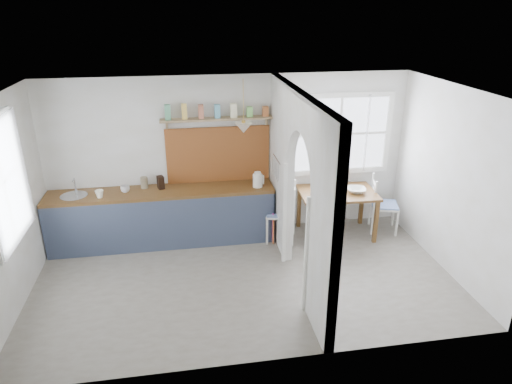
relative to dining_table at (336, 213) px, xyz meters
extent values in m
cube|color=gray|center=(-1.67, -1.11, -0.38)|extent=(5.80, 3.20, 0.01)
cube|color=white|center=(-1.67, -1.11, 2.22)|extent=(5.80, 3.20, 0.01)
cube|color=white|center=(-1.67, 0.49, 0.92)|extent=(5.80, 0.01, 2.60)
cube|color=white|center=(-1.67, -2.71, 0.92)|extent=(5.80, 0.01, 2.60)
cube|color=white|center=(-4.57, -1.11, 0.92)|extent=(0.01, 3.20, 2.60)
cube|color=white|center=(1.23, -1.11, 0.92)|extent=(0.01, 3.20, 2.60)
cube|color=white|center=(-0.97, -2.31, 0.92)|extent=(0.12, 0.80, 2.60)
cube|color=white|center=(-0.97, -0.11, 0.92)|extent=(0.12, 1.20, 2.60)
cube|color=white|center=(-0.97, -1.31, 1.69)|extent=(0.12, 1.20, 1.05)
cube|color=brown|center=(-2.80, 0.19, 0.49)|extent=(3.50, 0.60, 0.05)
cube|color=#444D67|center=(-2.80, -0.10, 0.04)|extent=(3.50, 0.03, 0.85)
cube|color=black|center=(-2.80, 0.24, 0.04)|extent=(3.46, 0.45, 0.85)
cylinder|color=silver|center=(-4.10, 0.19, 0.51)|extent=(0.40, 0.40, 0.02)
cube|color=#984E19|center=(-1.88, 0.46, 0.97)|extent=(1.65, 0.03, 0.90)
cube|color=#9B8057|center=(-1.88, 0.38, 1.57)|extent=(1.75, 0.20, 0.03)
cube|color=#499267|center=(-2.62, 0.38, 1.67)|extent=(0.09, 0.09, 0.18)
cube|color=gold|center=(-2.37, 0.38, 1.67)|extent=(0.09, 0.09, 0.18)
cube|color=#9A5238|center=(-2.13, 0.38, 1.67)|extent=(0.09, 0.09, 0.18)
cube|color=teal|center=(-1.88, 0.38, 1.67)|extent=(0.09, 0.09, 0.18)
cube|color=#F9F0B8|center=(-1.63, 0.38, 1.67)|extent=(0.09, 0.09, 0.18)
cube|color=#6CBF52|center=(-1.38, 0.38, 1.67)|extent=(0.09, 0.09, 0.18)
cube|color=#B25A25|center=(-1.13, 0.38, 1.67)|extent=(0.09, 0.09, 0.18)
cone|color=#F3E6CF|center=(-1.52, 0.04, 1.50)|extent=(0.26, 0.26, 0.16)
cylinder|color=silver|center=(-1.06, -0.21, 1.07)|extent=(0.02, 0.50, 0.02)
imported|color=white|center=(-3.70, 0.05, 0.58)|extent=(0.15, 0.15, 0.12)
imported|color=silver|center=(-3.35, 0.21, 0.57)|extent=(0.18, 0.18, 0.11)
cube|color=black|center=(-2.81, 0.28, 0.62)|extent=(0.13, 0.15, 0.20)
cylinder|color=#807357|center=(-3.06, 0.34, 0.61)|extent=(0.13, 0.13, 0.18)
cube|color=#DB288A|center=(-1.09, -0.14, -0.11)|extent=(0.02, 0.03, 0.49)
cube|color=#D05F31|center=(-1.09, -0.18, -0.13)|extent=(0.02, 0.03, 0.48)
imported|color=silver|center=(0.29, -0.07, 0.42)|extent=(0.36, 0.36, 0.07)
imported|color=#517958|center=(-0.15, -0.16, 0.43)|extent=(0.11, 0.11, 0.10)
cylinder|color=black|center=(-0.29, -0.07, 0.39)|extent=(0.21, 0.21, 0.01)
imported|color=#614671|center=(-0.02, 0.15, 0.47)|extent=(0.22, 0.22, 0.18)
camera|label=1|loc=(-2.42, -6.51, 3.20)|focal=32.00mm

